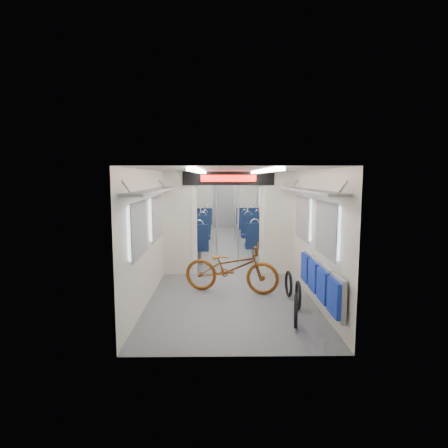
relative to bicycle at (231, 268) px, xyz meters
name	(u,v)px	position (x,y,z in m)	size (l,w,h in m)	color
carriage	(227,203)	(-0.03, 3.14, 1.03)	(12.00, 12.02, 2.31)	#515456
bicycle	(231,268)	(0.00, 0.00, 0.00)	(0.63, 1.80, 0.95)	brown
flip_bench	(320,281)	(1.33, -1.29, 0.11)	(0.12, 2.15, 0.56)	gray
bike_hoop_a	(296,312)	(0.88, -1.71, -0.24)	(0.51, 0.51, 0.05)	black
bike_hoop_b	(298,296)	(1.08, -0.94, -0.26)	(0.47, 0.47, 0.05)	black
bike_hoop_c	(288,285)	(1.03, -0.30, -0.26)	(0.48, 0.48, 0.05)	black
seat_bay_near_left	(193,236)	(-0.96, 3.26, 0.09)	(0.94, 2.22, 1.14)	#0C1937
seat_bay_near_right	(259,235)	(0.91, 3.55, 0.08)	(0.94, 2.20, 1.14)	#0C1937
seat_bay_far_left	(199,222)	(-0.96, 6.84, 0.06)	(0.90, 2.00, 1.08)	#0C1937
seat_bay_far_right	(249,221)	(0.91, 7.04, 0.06)	(0.89, 2.00, 1.08)	#0C1937
stanchion_near_left	(216,221)	(-0.29, 1.95, 0.68)	(0.04, 0.04, 2.30)	silver
stanchion_near_right	(238,220)	(0.24, 2.11, 0.68)	(0.04, 0.04, 2.30)	silver
stanchion_far_left	(213,209)	(-0.43, 5.19, 0.68)	(0.04, 0.04, 2.30)	silver
stanchion_far_right	(234,209)	(0.27, 5.23, 0.68)	(0.04, 0.04, 2.30)	silver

